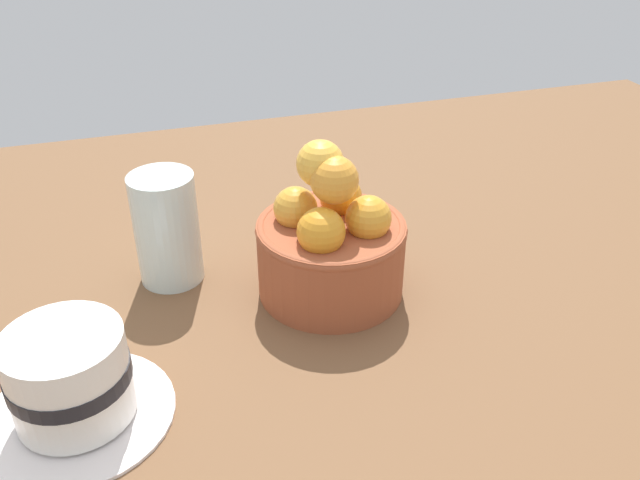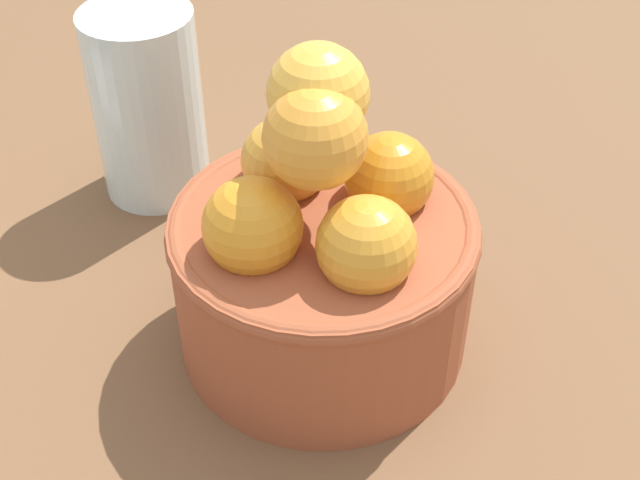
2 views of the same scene
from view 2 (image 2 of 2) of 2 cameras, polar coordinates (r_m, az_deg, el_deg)
The scene contains 3 objects.
ground_plane at distance 44.18cm, azimuth 0.18°, elevation -8.02°, with size 141.54×92.19×3.95cm, color brown.
terracotta_bowl at distance 39.02cm, azimuth 0.18°, elevation -0.97°, with size 13.85×13.85×14.99cm.
water_glass at distance 49.74cm, azimuth -11.23°, elevation 8.69°, with size 6.13×6.13×10.96cm, color silver.
Camera 2 is at (-12.85, 26.18, 31.22)cm, focal length 48.83 mm.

